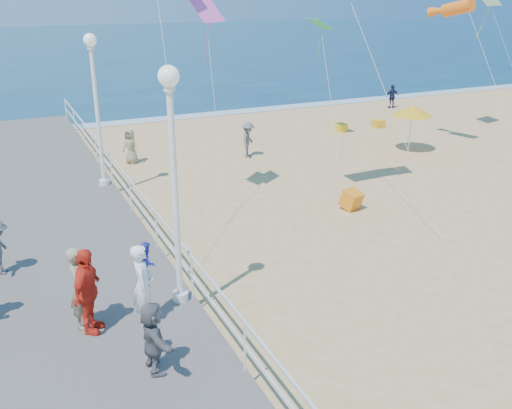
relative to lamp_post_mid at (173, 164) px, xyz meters
name	(u,v)px	position (x,y,z in m)	size (l,w,h in m)	color
ground	(371,270)	(5.35, 0.00, -3.66)	(160.00, 160.00, 0.00)	tan
ocean	(60,48)	(5.35, 65.00, -3.65)	(160.00, 90.00, 0.05)	#0C314D
surf_line	(160,119)	(5.35, 20.50, -3.63)	(160.00, 1.20, 0.04)	silver
boardwalk	(86,329)	(-2.15, 0.00, -3.46)	(5.00, 44.00, 0.40)	slate
railing	(192,264)	(0.30, 0.00, -2.41)	(0.05, 42.00, 0.55)	white
lamp_post_mid	(173,164)	(0.00, 0.00, 0.00)	(0.44, 0.44, 5.32)	white
lamp_post_far	(95,95)	(0.00, 9.00, 0.00)	(0.44, 0.44, 5.32)	white
woman_holding_toddler	(143,284)	(-0.96, -0.56, -2.36)	(0.66, 0.43, 1.81)	white
toddler_held	(147,262)	(-0.81, -0.41, -1.94)	(0.46, 0.36, 0.94)	#323ABC
spectator_2	(0,247)	(-3.64, 3.17, -2.56)	(0.91, 0.52, 1.40)	#535458
spectator_3	(87,292)	(-2.08, -0.44, -2.32)	(1.10, 0.46, 1.88)	red
spectator_5	(153,337)	(-1.23, -2.27, -2.54)	(1.33, 0.42, 1.44)	slate
spectator_6	(81,287)	(-2.18, -0.14, -2.35)	(0.66, 0.44, 1.82)	gray
beach_walker_a	(248,140)	(6.82, 11.37, -2.88)	(1.01, 0.58, 1.57)	#5D5D62
beach_walker_b	(392,96)	(19.48, 17.58, -2.93)	(0.86, 0.36, 1.46)	#1C1C3E
beach_walker_c	(131,146)	(1.84, 12.60, -2.91)	(0.73, 0.48, 1.50)	gray
box_kite	(351,201)	(7.36, 3.97, -3.36)	(0.55, 0.55, 0.60)	#E2490D
beach_umbrella	(412,111)	(13.92, 9.05, -1.75)	(1.90, 1.90, 2.14)	white
beach_chair_left	(378,124)	(15.56, 13.60, -3.46)	(0.55, 0.55, 0.40)	orange
beach_chair_right	(341,127)	(13.23, 13.73, -3.46)	(0.55, 0.55, 0.40)	yellow
kite_windsock	(458,8)	(15.52, 8.65, 2.64)	(0.56, 0.56, 2.32)	orange
kite_diamond_pink	(205,7)	(3.24, 6.64, 2.89)	(1.16, 1.16, 0.02)	#FF5DC1
kite_diamond_green	(320,24)	(10.93, 12.39, 1.88)	(1.03, 1.03, 0.02)	#27B85D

